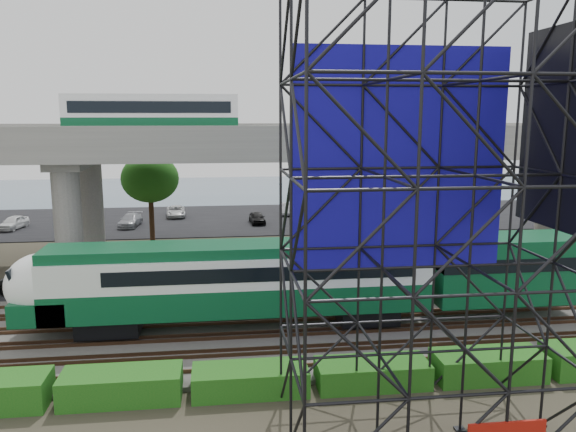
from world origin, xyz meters
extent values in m
plane|color=#474233|center=(0.00, 0.00, 0.00)|extent=(140.00, 140.00, 0.00)
cube|color=slate|center=(0.00, 2.00, 0.10)|extent=(90.00, 12.00, 0.20)
cube|color=black|center=(0.00, 10.50, 0.04)|extent=(90.00, 5.00, 0.08)
cube|color=black|center=(0.00, 34.00, 0.04)|extent=(90.00, 18.00, 0.08)
cube|color=#41596B|center=(0.00, 56.00, 0.01)|extent=(140.00, 40.00, 0.03)
cube|color=#472D1E|center=(0.00, -2.72, 0.28)|extent=(90.00, 0.08, 0.16)
cube|color=#472D1E|center=(0.00, -1.28, 0.28)|extent=(90.00, 0.08, 0.16)
cube|color=#472D1E|center=(0.00, -0.72, 0.28)|extent=(90.00, 0.08, 0.16)
cube|color=#472D1E|center=(0.00, 0.72, 0.28)|extent=(90.00, 0.08, 0.16)
cube|color=#472D1E|center=(0.00, 1.28, 0.28)|extent=(90.00, 0.08, 0.16)
cube|color=#472D1E|center=(0.00, 2.72, 0.28)|extent=(90.00, 0.08, 0.16)
cube|color=#472D1E|center=(0.00, 3.28, 0.28)|extent=(90.00, 0.08, 0.16)
cube|color=#472D1E|center=(0.00, 4.72, 0.28)|extent=(90.00, 0.08, 0.16)
cube|color=#472D1E|center=(0.00, 5.28, 0.28)|extent=(90.00, 0.08, 0.16)
cube|color=#472D1E|center=(0.00, 6.72, 0.28)|extent=(90.00, 0.08, 0.16)
cube|color=black|center=(-5.58, 2.00, 0.81)|extent=(3.00, 2.20, 0.90)
cube|color=black|center=(7.42, 2.00, 0.81)|extent=(3.00, 2.20, 0.90)
cube|color=#0A4C29|center=(0.92, 2.00, 1.96)|extent=(19.00, 3.00, 1.40)
cube|color=white|center=(0.92, 2.00, 3.41)|extent=(19.00, 3.00, 1.50)
cube|color=#0A4C29|center=(0.92, 2.00, 4.41)|extent=(19.00, 2.60, 0.50)
cube|color=black|center=(1.92, 2.00, 3.46)|extent=(15.00, 3.06, 0.70)
ellipsoid|color=white|center=(-8.58, 2.00, 2.86)|extent=(3.60, 3.00, 3.20)
cube|color=#0A4C29|center=(-8.58, 2.00, 1.81)|extent=(2.60, 3.00, 1.10)
cube|color=black|center=(-9.68, 2.00, 3.36)|extent=(0.48, 2.00, 1.09)
cube|color=#0A4C29|center=(14.92, 2.00, 2.96)|extent=(8.00, 3.00, 3.40)
cube|color=#9E9B93|center=(0.00, 16.00, 8.60)|extent=(80.00, 12.00, 1.20)
cube|color=#9E9B93|center=(0.00, 10.25, 9.75)|extent=(80.00, 0.50, 1.10)
cube|color=#9E9B93|center=(0.00, 21.75, 9.75)|extent=(80.00, 0.50, 1.10)
cylinder|color=#9E9B93|center=(-10.00, 12.50, 4.00)|extent=(1.80, 1.80, 8.00)
cylinder|color=#9E9B93|center=(-10.00, 19.50, 4.00)|extent=(1.80, 1.80, 8.00)
cube|color=#9E9B93|center=(-10.00, 16.00, 7.70)|extent=(2.40, 9.00, 0.60)
cylinder|color=#9E9B93|center=(10.00, 12.50, 4.00)|extent=(1.80, 1.80, 8.00)
cylinder|color=#9E9B93|center=(10.00, 19.50, 4.00)|extent=(1.80, 1.80, 8.00)
cube|color=#9E9B93|center=(10.00, 16.00, 7.70)|extent=(2.40, 9.00, 0.60)
cylinder|color=#9E9B93|center=(28.00, 19.50, 4.00)|extent=(1.80, 1.80, 8.00)
cube|color=black|center=(-4.66, 16.00, 9.55)|extent=(12.00, 2.50, 0.70)
cube|color=#0A4C29|center=(-4.66, 16.00, 10.35)|extent=(12.00, 2.50, 0.90)
cube|color=white|center=(-4.66, 16.00, 11.45)|extent=(12.00, 2.50, 1.30)
cube|color=black|center=(-4.66, 16.00, 11.50)|extent=(11.00, 2.56, 0.80)
cube|color=white|center=(-4.66, 16.00, 12.25)|extent=(12.00, 2.40, 0.30)
cube|color=#150EA0|center=(6.66, -4.95, 9.30)|extent=(8.10, 0.08, 8.25)
cube|color=black|center=(11.21, -8.00, 10.50)|extent=(0.06, 5.40, 6.75)
cube|color=black|center=(6.66, -8.00, 0.04)|extent=(9.36, 6.36, 0.08)
cube|color=#155914|center=(-4.00, -4.30, 0.58)|extent=(4.60, 1.80, 1.15)
cube|color=#155914|center=(1.00, -4.30, 0.52)|extent=(4.60, 1.80, 1.03)
cube|color=#155914|center=(6.00, -4.30, 0.51)|extent=(4.60, 1.80, 1.01)
cube|color=#155914|center=(11.00, -4.30, 0.56)|extent=(4.60, 1.80, 1.12)
cylinder|color=#382314|center=(14.00, 12.50, 2.40)|extent=(0.44, 0.44, 4.80)
ellipsoid|color=#155914|center=(14.00, 12.50, 5.60)|extent=(4.94, 4.94, 4.18)
cylinder|color=#382314|center=(-6.00, 24.00, 2.40)|extent=(0.44, 0.44, 4.80)
ellipsoid|color=#155914|center=(-6.00, 24.00, 5.60)|extent=(4.94, 4.94, 4.18)
imported|color=black|center=(-11.26, 9.90, 0.74)|extent=(5.08, 3.09, 1.32)
imported|color=white|center=(-19.99, 31.00, 0.72)|extent=(2.23, 4.00, 1.29)
imported|color=#B7B9BF|center=(-14.29, 36.00, 0.66)|extent=(1.61, 3.64, 1.16)
imported|color=#94959B|center=(-8.93, 31.00, 0.70)|extent=(2.15, 4.40, 1.23)
imported|color=silver|center=(-4.84, 36.00, 0.66)|extent=(2.29, 4.33, 1.16)
imported|color=black|center=(3.68, 31.00, 0.67)|extent=(1.70, 3.59, 1.19)
imported|color=#ADAEB5|center=(7.47, 36.00, 0.70)|extent=(2.03, 3.95, 1.24)
imported|color=silver|center=(12.64, 31.00, 0.69)|extent=(2.75, 4.52, 1.23)
imported|color=gray|center=(15.07, 36.00, 0.72)|extent=(2.44, 4.76, 1.29)
camera|label=1|loc=(-0.05, -25.22, 10.91)|focal=35.00mm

